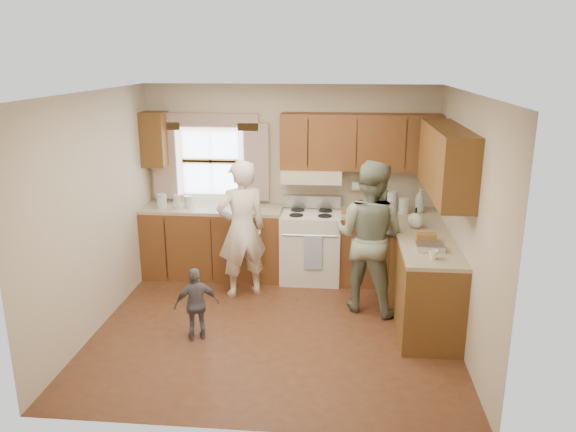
# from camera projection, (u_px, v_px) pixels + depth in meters

# --- Properties ---
(room) EXTENTS (3.80, 3.80, 3.80)m
(room) POSITION_uv_depth(u_px,v_px,m) (275.00, 217.00, 5.74)
(room) COLOR #4C2817
(room) RESTS_ON ground
(kitchen_fixtures) EXTENTS (3.80, 2.25, 2.15)m
(kitchen_fixtures) POSITION_uv_depth(u_px,v_px,m) (335.00, 226.00, 6.83)
(kitchen_fixtures) COLOR #3F230D
(kitchen_fixtures) RESTS_ON ground
(stove) EXTENTS (0.76, 0.67, 1.07)m
(stove) POSITION_uv_depth(u_px,v_px,m) (311.00, 245.00, 7.30)
(stove) COLOR silver
(stove) RESTS_ON ground
(woman_left) EXTENTS (0.73, 0.65, 1.68)m
(woman_left) POSITION_uv_depth(u_px,v_px,m) (242.00, 229.00, 6.71)
(woman_left) COLOR white
(woman_left) RESTS_ON ground
(woman_right) EXTENTS (1.04, 0.94, 1.75)m
(woman_right) POSITION_uv_depth(u_px,v_px,m) (369.00, 237.00, 6.33)
(woman_right) COLOR #263D2F
(woman_right) RESTS_ON ground
(child) EXTENTS (0.49, 0.34, 0.78)m
(child) POSITION_uv_depth(u_px,v_px,m) (197.00, 304.00, 5.75)
(child) COLOR slate
(child) RESTS_ON ground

